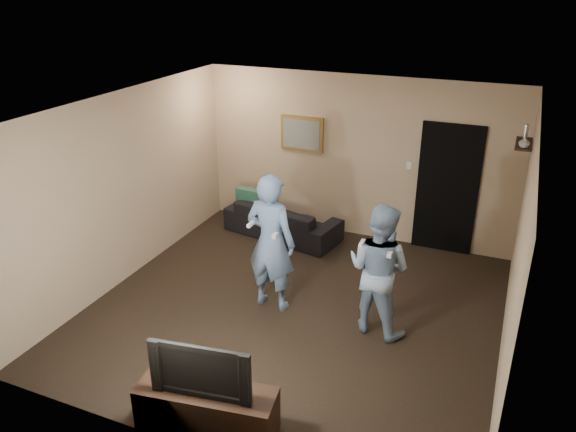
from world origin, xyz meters
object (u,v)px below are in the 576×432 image
at_px(television, 204,366).
at_px(wii_player_left, 271,242).
at_px(wii_player_right, 379,269).
at_px(sofa, 283,220).
at_px(tv_console, 207,410).

xyz_separation_m(television, wii_player_left, (-0.36, 2.24, 0.14)).
height_order(television, wii_player_right, wii_player_right).
bearing_deg(sofa, tv_console, 114.94).
distance_m(television, wii_player_right, 2.47).
bearing_deg(sofa, wii_player_right, 147.33).
relative_size(tv_console, wii_player_right, 0.80).
height_order(sofa, wii_player_left, wii_player_left).
xyz_separation_m(television, wii_player_right, (1.01, 2.25, 0.06)).
height_order(television, wii_player_left, wii_player_left).
height_order(sofa, television, television).
distance_m(tv_console, wii_player_left, 2.36).
bearing_deg(wii_player_left, sofa, 109.54).
height_order(tv_console, wii_player_right, wii_player_right).
bearing_deg(wii_player_left, television, -80.75).
bearing_deg(sofa, television, 114.94).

